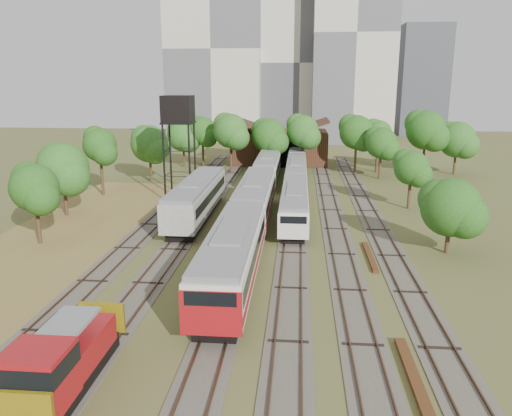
# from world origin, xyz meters

# --- Properties ---
(ground) EXTENTS (240.00, 240.00, 0.00)m
(ground) POSITION_xyz_m (0.00, 0.00, 0.00)
(ground) COLOR #475123
(ground) RESTS_ON ground
(dry_grass_patch) EXTENTS (14.00, 60.00, 0.04)m
(dry_grass_patch) POSITION_xyz_m (-18.00, 8.00, 0.02)
(dry_grass_patch) COLOR brown
(dry_grass_patch) RESTS_ON ground
(tracks) EXTENTS (24.60, 80.00, 0.19)m
(tracks) POSITION_xyz_m (-0.67, 25.00, 0.04)
(tracks) COLOR #4C473D
(tracks) RESTS_ON ground
(railcar_red_set) EXTENTS (3.28, 34.58, 4.06)m
(railcar_red_set) POSITION_xyz_m (-2.00, 11.88, 2.15)
(railcar_red_set) COLOR black
(railcar_red_set) RESTS_ON ground
(railcar_green_set) EXTENTS (2.71, 52.08, 3.34)m
(railcar_green_set) POSITION_xyz_m (2.00, 37.94, 1.77)
(railcar_green_set) COLOR black
(railcar_green_set) RESTS_ON ground
(railcar_rear) EXTENTS (3.04, 16.08, 3.76)m
(railcar_rear) POSITION_xyz_m (-2.00, 40.24, 1.99)
(railcar_rear) COLOR black
(railcar_rear) RESTS_ON ground
(shunter_locomotive) EXTENTS (2.53, 8.10, 3.31)m
(shunter_locomotive) POSITION_xyz_m (-8.00, -9.66, 1.57)
(shunter_locomotive) COLOR black
(shunter_locomotive) RESTS_ON ground
(old_grey_coach) EXTENTS (3.20, 18.00, 3.96)m
(old_grey_coach) POSITION_xyz_m (-8.00, 20.55, 2.16)
(old_grey_coach) COLOR black
(old_grey_coach) RESTS_ON ground
(water_tower) EXTENTS (3.54, 3.54, 12.21)m
(water_tower) POSITION_xyz_m (-11.83, 29.43, 10.30)
(water_tower) COLOR black
(water_tower) RESTS_ON ground
(rail_pile_near) EXTENTS (0.55, 8.30, 0.28)m
(rail_pile_near) POSITION_xyz_m (8.00, -7.71, 0.14)
(rail_pile_near) COLOR #543118
(rail_pile_near) RESTS_ON ground
(rail_pile_far) EXTENTS (0.43, 6.94, 0.23)m
(rail_pile_far) POSITION_xyz_m (8.20, 9.93, 0.11)
(rail_pile_far) COLOR #543118
(rail_pile_far) RESTS_ON ground
(maintenance_shed) EXTENTS (16.45, 11.55, 7.58)m
(maintenance_shed) POSITION_xyz_m (-1.00, 57.98, 2.91)
(maintenance_shed) COLOR #321912
(maintenance_shed) RESTS_ON ground
(tree_band_left) EXTENTS (8.58, 51.74, 8.27)m
(tree_band_left) POSITION_xyz_m (-20.70, 19.75, 5.35)
(tree_band_left) COLOR #382616
(tree_band_left) RESTS_ON ground
(tree_band_far) EXTENTS (48.05, 10.64, 9.62)m
(tree_band_far) POSITION_xyz_m (4.84, 49.35, 5.98)
(tree_band_far) COLOR #382616
(tree_band_far) RESTS_ON ground
(tree_band_right) EXTENTS (5.20, 37.38, 7.44)m
(tree_band_right) POSITION_xyz_m (14.44, 26.59, 4.49)
(tree_band_right) COLOR #382616
(tree_band_right) RESTS_ON ground
(tower_left) EXTENTS (22.00, 16.00, 42.00)m
(tower_left) POSITION_xyz_m (-18.00, 95.00, 21.00)
(tower_left) COLOR beige
(tower_left) RESTS_ON ground
(tower_centre) EXTENTS (20.00, 18.00, 36.00)m
(tower_centre) POSITION_xyz_m (2.00, 100.00, 18.00)
(tower_centre) COLOR beige
(tower_centre) RESTS_ON ground
(tower_right) EXTENTS (18.00, 16.00, 48.00)m
(tower_right) POSITION_xyz_m (14.00, 92.00, 24.00)
(tower_right) COLOR beige
(tower_right) RESTS_ON ground
(tower_far_right) EXTENTS (12.00, 12.00, 28.00)m
(tower_far_right) POSITION_xyz_m (34.00, 110.00, 14.00)
(tower_far_right) COLOR #404248
(tower_far_right) RESTS_ON ground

